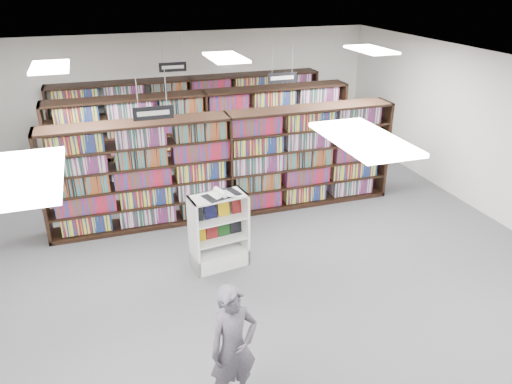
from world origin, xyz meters
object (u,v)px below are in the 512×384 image
object	(u,v)px
endcap_display	(219,241)
open_book	(221,194)
shopper	(234,348)
bookshelf_row_near	(228,166)

from	to	relation	value
endcap_display	open_book	world-z (taller)	open_book
open_book	shopper	bearing A→B (deg)	-119.71
open_book	shopper	world-z (taller)	shopper
endcap_display	open_book	bearing A→B (deg)	-49.23
endcap_display	open_book	distance (m)	0.89
bookshelf_row_near	open_book	distance (m)	2.01
bookshelf_row_near	shopper	world-z (taller)	bookshelf_row_near
open_book	shopper	size ratio (longest dim) A/B	0.41
open_book	shopper	xyz separation A→B (m)	(-0.64, -2.90, -0.55)
open_book	bookshelf_row_near	bearing A→B (deg)	54.05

